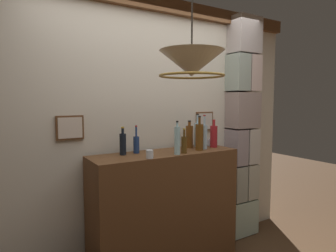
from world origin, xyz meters
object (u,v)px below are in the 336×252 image
Objects in this scene: pendant_lamp at (192,65)px; glass_tumbler_rocks at (209,142)px; liquor_bottle_bourbon at (204,136)px; liquor_bottle_rum at (214,136)px; liquor_bottle_mezcal at (136,144)px; liquor_bottle_vermouth at (177,140)px; liquor_bottle_scotch at (184,144)px; liquor_bottle_rye at (123,143)px; liquor_bottle_gin at (189,136)px; glass_tumbler_highball at (150,154)px; liquor_bottle_brandy at (197,134)px; liquor_bottle_tequila at (199,137)px.

glass_tumbler_rocks is at bearing 44.30° from pendant_lamp.
liquor_bottle_bourbon reaches higher than liquor_bottle_rum.
glass_tumbler_rocks is (0.02, 0.10, -0.08)m from liquor_bottle_rum.
glass_tumbler_rocks is at bearing -0.34° from liquor_bottle_mezcal.
liquor_bottle_mezcal is 3.60× the size of glass_tumbler_rocks.
liquor_bottle_vermouth is 0.51× the size of pendant_lamp.
liquor_bottle_scotch is 0.53m from glass_tumbler_rocks.
liquor_bottle_rye is (-0.14, -0.02, 0.02)m from liquor_bottle_mezcal.
liquor_bottle_gin is 0.98× the size of liquor_bottle_rum.
liquor_bottle_rye is at bearing 117.53° from glass_tumbler_highball.
liquor_bottle_brandy is at bearing 34.71° from liquor_bottle_scotch.
liquor_bottle_tequila is (-0.11, -0.17, -0.00)m from liquor_bottle_brandy.
liquor_bottle_vermouth is at bearing 3.69° from glass_tumbler_highball.
liquor_bottle_scotch is 0.69× the size of liquor_bottle_tequila.
liquor_bottle_tequila is at bearing -163.26° from liquor_bottle_rum.
liquor_bottle_brandy is 0.17m from liquor_bottle_rum.
liquor_bottle_bourbon is 0.70m from glass_tumbler_highball.
liquor_bottle_mezcal is at bearing 88.62° from glass_tumbler_highball.
liquor_bottle_scotch is (-0.30, -0.09, -0.04)m from liquor_bottle_bourbon.
liquor_bottle_scotch is (0.37, -0.23, -0.00)m from liquor_bottle_mezcal.
liquor_bottle_rye is at bearing -179.22° from glass_tumbler_rocks.
liquor_bottle_tequila is 0.32m from liquor_bottle_vermouth.
liquor_bottle_tequila is at bearing -122.07° from liquor_bottle_brandy.
liquor_bottle_rye is at bearing 167.58° from liquor_bottle_tequila.
liquor_bottle_rum is at bearing 41.31° from pendant_lamp.
liquor_bottle_vermouth reaches higher than liquor_bottle_gin.
liquor_bottle_brandy reaches higher than liquor_bottle_mezcal.
liquor_bottle_mezcal reaches higher than liquor_bottle_rye.
liquor_bottle_brandy is 1.19m from pendant_lamp.
liquor_bottle_gin is at bearing 1.13° from liquor_bottle_rye.
liquor_bottle_bourbon reaches higher than glass_tumbler_rocks.
liquor_bottle_tequila reaches higher than liquor_bottle_mezcal.
liquor_bottle_brandy is at bearing 50.35° from pendant_lamp.
pendant_lamp reaches higher than liquor_bottle_bourbon.
liquor_bottle_rum is (0.14, -0.10, -0.02)m from liquor_bottle_brandy.
liquor_bottle_rye is 0.74m from liquor_bottle_tequila.
liquor_bottle_gin reaches higher than liquor_bottle_mezcal.
liquor_bottle_vermouth is at bearing -165.20° from liquor_bottle_scotch.
pendant_lamp is at bearing -77.67° from liquor_bottle_rye.
liquor_bottle_brandy is (0.10, -0.00, 0.02)m from liquor_bottle_gin.
glass_tumbler_rocks is (0.18, 0.14, -0.09)m from liquor_bottle_bourbon.
liquor_bottle_brandy is 0.69m from liquor_bottle_mezcal.
liquor_bottle_mezcal is 0.89× the size of liquor_bottle_rum.
liquor_bottle_tequila is 1.02m from pendant_lamp.
liquor_bottle_rum reaches higher than liquor_bottle_rye.
liquor_bottle_rum is at bearing -5.14° from liquor_bottle_rye.
glass_tumbler_highball is at bearing -173.58° from liquor_bottle_scotch.
glass_tumbler_rocks is at bearing 76.59° from liquor_bottle_rum.
liquor_bottle_scotch is at bearing -164.01° from liquor_bottle_bourbon.
pendant_lamp is (-0.34, -0.57, 0.64)m from liquor_bottle_scotch.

